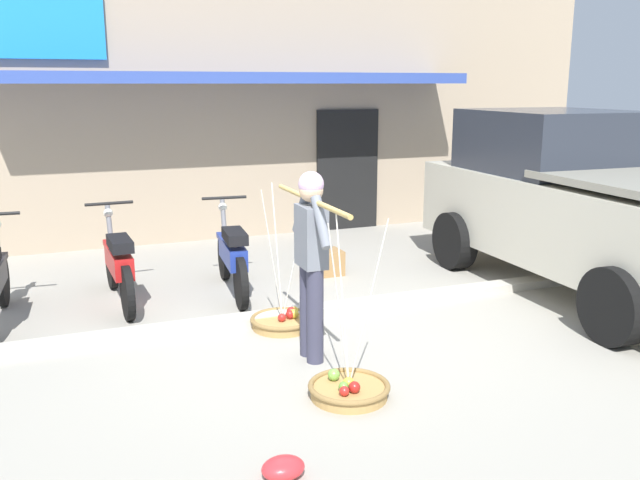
% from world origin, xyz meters
% --- Properties ---
extents(ground_plane, '(90.00, 90.00, 0.00)m').
position_xyz_m(ground_plane, '(0.00, 0.00, 0.00)').
color(ground_plane, '#9E998C').
extents(sidewalk_curb, '(20.00, 0.24, 0.10)m').
position_xyz_m(sidewalk_curb, '(0.00, 0.70, 0.05)').
color(sidewalk_curb, '#BAB4A5').
rests_on(sidewalk_curb, ground).
extents(fruit_vendor, '(0.22, 1.69, 1.70)m').
position_xyz_m(fruit_vendor, '(-0.14, -0.37, 0.98)').
color(fruit_vendor, '#38384C').
rests_on(fruit_vendor, ground).
extents(fruit_basket_left_side, '(0.65, 0.65, 1.45)m').
position_xyz_m(fruit_basket_left_side, '(-0.13, 0.48, 0.08)').
color(fruit_basket_left_side, '#B2894C').
rests_on(fruit_basket_left_side, ground).
extents(fruit_basket_right_side, '(0.65, 0.65, 1.45)m').
position_xyz_m(fruit_basket_right_side, '(-0.16, -1.21, 0.08)').
color(fruit_basket_right_side, '#B2894C').
rests_on(fruit_basket_right_side, ground).
extents(motorcycle_second_in_row, '(0.54, 1.82, 1.09)m').
position_xyz_m(motorcycle_second_in_row, '(-1.57, 1.90, 0.45)').
color(motorcycle_second_in_row, black).
rests_on(motorcycle_second_in_row, ground).
extents(motorcycle_third_in_row, '(0.54, 1.82, 1.09)m').
position_xyz_m(motorcycle_third_in_row, '(-0.30, 1.79, 0.45)').
color(motorcycle_third_in_row, black).
rests_on(motorcycle_third_in_row, ground).
extents(parked_truck, '(2.31, 4.77, 2.10)m').
position_xyz_m(parked_truck, '(3.64, 0.44, 1.03)').
color(parked_truck, beige).
rests_on(parked_truck, ground).
extents(storefront_building, '(13.00, 6.00, 4.20)m').
position_xyz_m(storefront_building, '(0.53, 7.20, 2.10)').
color(storefront_building, tan).
rests_on(storefront_building, ground).
extents(plastic_litter_bag, '(0.28, 0.22, 0.14)m').
position_xyz_m(plastic_litter_bag, '(-1.01, -2.09, 0.07)').
color(plastic_litter_bag, red).
rests_on(plastic_litter_bag, ground).
extents(wooden_crate, '(0.44, 0.36, 0.32)m').
position_xyz_m(wooden_crate, '(1.02, 2.16, 0.16)').
color(wooden_crate, olive).
rests_on(wooden_crate, ground).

